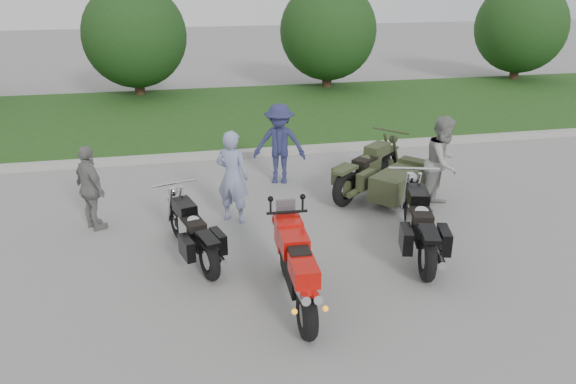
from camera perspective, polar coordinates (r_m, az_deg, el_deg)
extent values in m
plane|color=gray|center=(8.77, 2.40, -8.27)|extent=(80.00, 80.00, 0.00)
cube|color=#A8A69F|center=(14.15, -3.55, 4.01)|extent=(60.00, 0.30, 0.15)
cube|color=#396121|center=(18.12, -5.53, 7.90)|extent=(60.00, 8.00, 0.14)
cylinder|color=#3F2B1C|center=(21.21, -14.89, 10.79)|extent=(0.36, 0.36, 1.20)
sphere|color=#153312|center=(20.98, -15.32, 15.07)|extent=(3.60, 3.60, 3.60)
cylinder|color=#3F2B1C|center=(21.99, 3.98, 11.82)|extent=(0.36, 0.36, 1.20)
sphere|color=#153312|center=(21.78, 4.09, 15.97)|extent=(3.60, 3.60, 3.60)
cylinder|color=#3F2B1C|center=(25.35, 22.06, 11.65)|extent=(0.36, 0.36, 1.20)
sphere|color=#153312|center=(25.16, 22.59, 15.22)|extent=(3.60, 3.60, 3.60)
torus|color=black|center=(7.22, 1.95, -12.38)|extent=(0.23, 0.67, 0.66)
torus|color=black|center=(8.53, -0.16, -6.66)|extent=(0.15, 0.65, 0.64)
cube|color=black|center=(7.69, 0.88, -7.81)|extent=(0.34, 0.98, 0.38)
cube|color=red|center=(7.77, 0.56, -5.07)|extent=(0.39, 0.60, 0.28)
cube|color=red|center=(7.16, 1.61, -7.98)|extent=(0.34, 0.60, 0.24)
cube|color=black|center=(7.41, 1.10, -6.10)|extent=(0.29, 0.39, 0.11)
cube|color=red|center=(8.13, 0.06, -4.10)|extent=(0.38, 0.44, 0.43)
cylinder|color=silver|center=(6.98, 1.47, -10.46)|extent=(0.14, 0.50, 0.23)
cylinder|color=silver|center=(7.01, 2.70, -10.34)|extent=(0.14, 0.50, 0.23)
torus|color=black|center=(8.53, -8.00, -6.83)|extent=(0.34, 0.68, 0.66)
torus|color=black|center=(9.92, -11.19, -2.91)|extent=(0.28, 0.63, 0.62)
cube|color=black|center=(9.18, -9.75, -4.24)|extent=(0.52, 1.18, 0.14)
cube|color=silver|center=(9.15, -9.79, -3.80)|extent=(0.40, 0.50, 0.34)
cube|color=black|center=(9.29, -10.46, -1.58)|extent=(0.41, 0.59, 0.21)
cube|color=black|center=(8.94, -9.56, -3.15)|extent=(0.39, 0.54, 0.12)
cube|color=black|center=(8.37, -8.12, -4.72)|extent=(0.35, 0.57, 0.06)
cylinder|color=silver|center=(9.00, -7.95, -5.66)|extent=(0.38, 1.06, 0.10)
torus|color=black|center=(8.67, 13.97, -6.50)|extent=(0.38, 0.77, 0.75)
torus|color=black|center=(10.29, 12.29, -1.83)|extent=(0.31, 0.71, 0.70)
cube|color=black|center=(9.43, 13.11, -3.42)|extent=(0.58, 1.34, 0.15)
cube|color=silver|center=(9.39, 13.15, -2.94)|extent=(0.45, 0.56, 0.39)
cube|color=black|center=(9.57, 13.01, -0.43)|extent=(0.46, 0.67, 0.24)
cube|color=black|center=(9.17, 13.42, -2.24)|extent=(0.44, 0.61, 0.13)
cube|color=black|center=(8.49, 14.21, -4.14)|extent=(0.39, 0.65, 0.07)
cylinder|color=silver|center=(9.19, 14.61, -5.32)|extent=(0.43, 1.20, 0.11)
torus|color=black|center=(11.05, 5.78, 0.36)|extent=(0.69, 0.63, 0.75)
torus|color=black|center=(12.54, 10.19, 2.65)|extent=(0.62, 0.55, 0.70)
cube|color=black|center=(11.75, 8.15, 2.03)|extent=(1.16, 1.04, 0.15)
cube|color=#363E24|center=(11.72, 8.17, 2.43)|extent=(0.59, 0.57, 0.38)
cube|color=#363E24|center=(11.90, 9.04, 4.24)|extent=(0.66, 0.62, 0.24)
cube|color=black|center=(11.52, 7.81, 3.15)|extent=(0.62, 0.59, 0.13)
cube|color=#363E24|center=(10.91, 5.86, 2.29)|extent=(0.61, 0.57, 0.07)
cylinder|color=#363E24|center=(11.40, 8.00, 0.58)|extent=(0.99, 0.87, 0.11)
cube|color=#363E24|center=(11.33, 11.22, 0.96)|extent=(1.47, 1.38, 0.49)
torus|color=black|center=(11.27, 12.41, 0.03)|extent=(0.55, 0.50, 0.61)
imported|color=#8892B9|center=(10.23, -5.66, 1.55)|extent=(0.76, 0.69, 1.74)
imported|color=gray|center=(11.22, 15.43, 2.92)|extent=(1.12, 1.09, 1.82)
imported|color=navy|center=(12.10, -0.88, 4.91)|extent=(1.27, 0.96, 1.75)
imported|color=gray|center=(10.49, -19.42, 0.36)|extent=(0.82, 0.97, 1.55)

